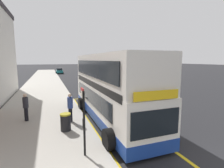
{
  "coord_description": "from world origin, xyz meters",
  "views": [
    {
      "loc": [
        -6.26,
        -3.06,
        4.05
      ],
      "look_at": [
        -1.67,
        9.28,
        2.19
      ],
      "focal_mm": 27.54,
      "sensor_mm": 36.0,
      "label": 1
    }
  ],
  "objects": [
    {
      "name": "double_decker_bus",
      "position": [
        -2.46,
        7.64,
        2.06
      ],
      "size": [
        3.21,
        10.67,
        4.4
      ],
      "color": "white",
      "rests_on": "ground"
    },
    {
      "name": "bus_bay_markings",
      "position": [
        -2.53,
        7.58,
        0.01
      ],
      "size": [
        2.93,
        14.21,
        0.01
      ],
      "color": "gold",
      "rests_on": "ground"
    },
    {
      "name": "litter_bin",
      "position": [
        -5.5,
        6.41,
        0.63
      ],
      "size": [
        0.59,
        0.59,
        0.97
      ],
      "color": "black",
      "rests_on": "pavement_near"
    },
    {
      "name": "pedestrian_waiting_near_sign",
      "position": [
        -7.73,
        8.9,
        1.11
      ],
      "size": [
        0.34,
        0.34,
        1.78
      ],
      "color": "black",
      "rests_on": "pavement_near"
    },
    {
      "name": "bus_stop_sign",
      "position": [
        -5.01,
        3.61,
        1.76
      ],
      "size": [
        0.09,
        0.51,
        2.77
      ],
      "color": "black",
      "rests_on": "pavement_near"
    },
    {
      "name": "parked_car_teal_behind",
      "position": [
        -3.18,
        49.82,
        0.8
      ],
      "size": [
        2.09,
        4.2,
        1.62
      ],
      "rotation": [
        0.0,
        0.0,
        -0.04
      ],
      "color": "#196066",
      "rests_on": "ground"
    },
    {
      "name": "ground_plane",
      "position": [
        0.0,
        32.0,
        0.0
      ],
      "size": [
        260.0,
        260.0,
        0.0
      ],
      "primitive_type": "plane",
      "color": "black"
    },
    {
      "name": "pavement_near",
      "position": [
        -7.0,
        32.0,
        0.07
      ],
      "size": [
        6.0,
        76.0,
        0.14
      ],
      "primitive_type": "cube",
      "color": "#A39E93",
      "rests_on": "ground"
    },
    {
      "name": "pedestrian_further_back",
      "position": [
        -5.07,
        7.74,
        1.14
      ],
      "size": [
        0.34,
        0.34,
        1.82
      ],
      "color": "black",
      "rests_on": "pavement_near"
    }
  ]
}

